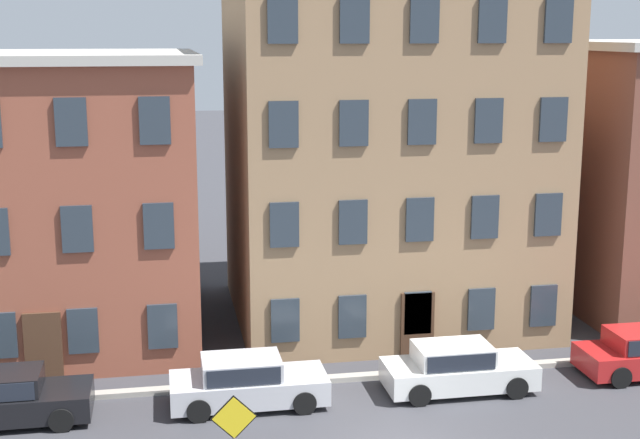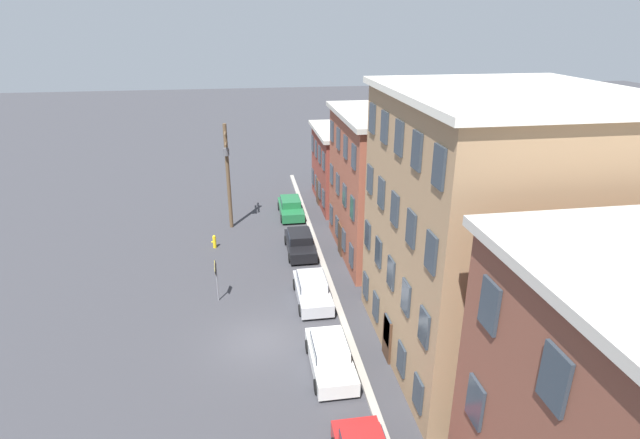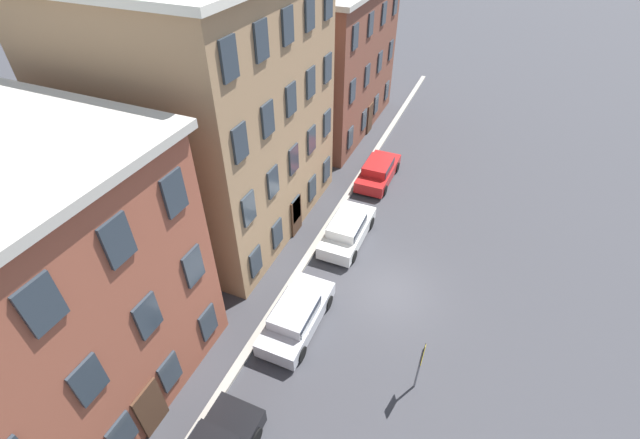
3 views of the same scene
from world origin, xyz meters
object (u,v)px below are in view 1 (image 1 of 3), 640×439
(car_silver, at_px, (246,381))
(car_black, at_px, (5,396))
(car_white, at_px, (457,367))
(caution_sign, at_px, (234,432))

(car_silver, bearing_deg, car_black, 179.48)
(car_white, height_order, caution_sign, caution_sign)
(car_black, xyz_separation_m, car_white, (12.68, -0.10, 0.00))
(car_black, height_order, car_white, same)
(car_silver, height_order, car_white, same)
(caution_sign, bearing_deg, car_silver, 81.79)
(car_silver, bearing_deg, car_white, -0.40)
(car_black, height_order, caution_sign, caution_sign)
(car_black, distance_m, caution_sign, 7.97)
(car_black, bearing_deg, caution_sign, -43.65)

